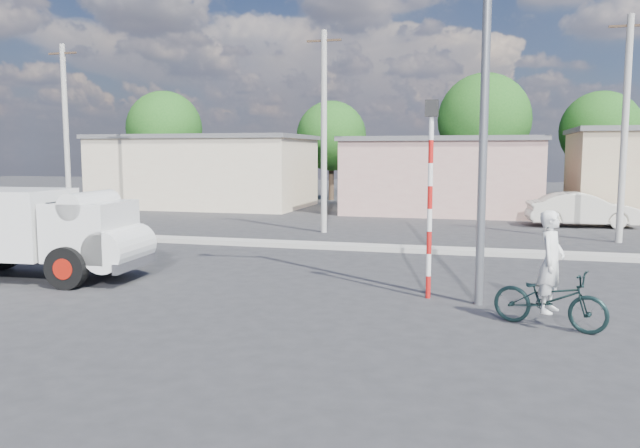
% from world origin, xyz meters
% --- Properties ---
extents(ground_plane, '(120.00, 120.00, 0.00)m').
position_xyz_m(ground_plane, '(0.00, 0.00, 0.00)').
color(ground_plane, '#29292C').
rests_on(ground_plane, ground).
extents(median, '(40.00, 0.80, 0.16)m').
position_xyz_m(median, '(0.00, 8.00, 0.08)').
color(median, '#99968E').
rests_on(median, ground).
extents(truck, '(5.69, 2.55, 2.29)m').
position_xyz_m(truck, '(-6.66, 1.03, 1.27)').
color(truck, black).
rests_on(truck, ground).
extents(bicycle, '(2.21, 1.42, 1.09)m').
position_xyz_m(bicycle, '(5.59, -0.30, 0.55)').
color(bicycle, black).
rests_on(bicycle, ground).
extents(cyclist, '(0.67, 0.80, 1.88)m').
position_xyz_m(cyclist, '(5.59, -0.30, 0.94)').
color(cyclist, white).
rests_on(cyclist, ground).
extents(car_cream, '(4.70, 2.08, 1.50)m').
position_xyz_m(car_cream, '(8.36, 16.80, 0.75)').
color(car_cream, beige).
rests_on(car_cream, ground).
extents(traffic_pole, '(0.28, 0.18, 4.36)m').
position_xyz_m(traffic_pole, '(3.20, 1.50, 2.59)').
color(traffic_pole, red).
rests_on(traffic_pole, ground).
extents(streetlight, '(2.34, 0.22, 9.00)m').
position_xyz_m(streetlight, '(4.14, 1.20, 4.96)').
color(streetlight, slate).
rests_on(streetlight, ground).
extents(building_row, '(37.80, 7.30, 4.44)m').
position_xyz_m(building_row, '(1.10, 22.00, 2.13)').
color(building_row, beige).
rests_on(building_row, ground).
extents(tree_row, '(34.13, 7.32, 8.10)m').
position_xyz_m(tree_row, '(-2.27, 28.62, 4.83)').
color(tree_row, '#38281E').
rests_on(tree_row, ground).
extents(utility_poles, '(35.40, 0.24, 8.00)m').
position_xyz_m(utility_poles, '(3.25, 12.00, 4.07)').
color(utility_poles, '#99968E').
rests_on(utility_poles, ground).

